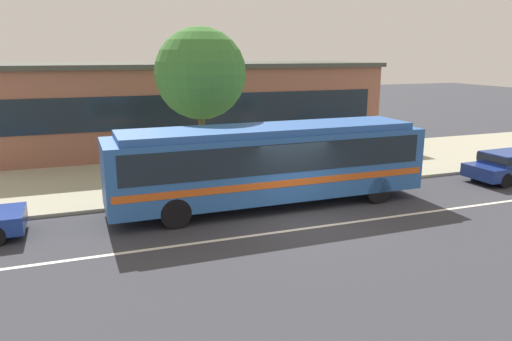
% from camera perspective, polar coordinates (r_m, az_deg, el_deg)
% --- Properties ---
extents(ground_plane, '(120.00, 120.00, 0.00)m').
position_cam_1_polar(ground_plane, '(16.45, 5.24, -5.81)').
color(ground_plane, '#35363D').
extents(sidewalk_slab, '(60.00, 8.00, 0.12)m').
position_cam_1_polar(sidewalk_slab, '(22.86, -2.48, -0.03)').
color(sidewalk_slab, '#A29F87').
rests_on(sidewalk_slab, ground_plane).
extents(lane_stripe_center, '(56.00, 0.16, 0.01)m').
position_cam_1_polar(lane_stripe_center, '(15.77, 6.49, -6.69)').
color(lane_stripe_center, silver).
rests_on(lane_stripe_center, ground_plane).
extents(transit_bus, '(11.54, 2.65, 2.94)m').
position_cam_1_polar(transit_bus, '(17.45, 1.63, 1.23)').
color(transit_bus, '#2B5EAA').
rests_on(transit_bus, ground_plane).
extents(pedestrian_waiting_near_sign, '(0.45, 0.45, 1.74)m').
position_cam_1_polar(pedestrian_waiting_near_sign, '(20.14, -5.20, 1.20)').
color(pedestrian_waiting_near_sign, '#7A604C').
rests_on(pedestrian_waiting_near_sign, sidewalk_slab).
extents(pedestrian_walking_along_curb, '(0.47, 0.47, 1.68)m').
position_cam_1_polar(pedestrian_walking_along_curb, '(20.53, 3.52, 1.35)').
color(pedestrian_walking_along_curb, navy).
rests_on(pedestrian_walking_along_curb, sidewalk_slab).
extents(pedestrian_standing_by_tree, '(0.46, 0.46, 1.70)m').
position_cam_1_polar(pedestrian_standing_by_tree, '(20.79, -0.30, 1.59)').
color(pedestrian_standing_by_tree, '#725E4F').
rests_on(pedestrian_standing_by_tree, sidewalk_slab).
extents(bus_stop_sign, '(0.14, 0.44, 2.39)m').
position_cam_1_polar(bus_stop_sign, '(20.69, 9.89, 2.86)').
color(bus_stop_sign, gray).
rests_on(bus_stop_sign, sidewalk_slab).
extents(street_tree_near_stop, '(3.80, 3.80, 6.41)m').
position_cam_1_polar(street_tree_near_stop, '(20.60, -6.55, 11.22)').
color(street_tree_near_stop, brown).
rests_on(street_tree_near_stop, sidewalk_slab).
extents(station_building, '(21.82, 7.91, 4.91)m').
position_cam_1_polar(station_building, '(29.19, -7.96, 7.62)').
color(station_building, '#915A47').
rests_on(station_building, ground_plane).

